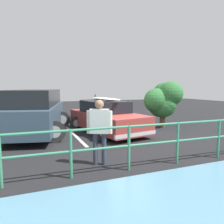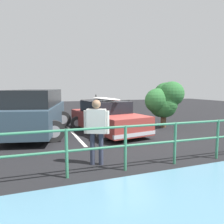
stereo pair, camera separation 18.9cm
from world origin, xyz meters
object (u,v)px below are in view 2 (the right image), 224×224
at_px(person_bystander, 97,126).
at_px(sedan_car, 107,117).
at_px(suv_car, 37,111).
at_px(bush_near_left, 165,100).

bearing_deg(person_bystander, sedan_car, -112.76).
xyz_separation_m(sedan_car, person_bystander, (1.57, 3.75, 0.35)).
bearing_deg(suv_car, person_bystander, 106.56).
bearing_deg(person_bystander, bush_near_left, -140.13).
height_order(suv_car, bush_near_left, bush_near_left).
relative_size(sedan_car, suv_car, 0.86).
height_order(sedan_car, bush_near_left, bush_near_left).
distance_m(suv_car, person_bystander, 4.59).
height_order(sedan_car, person_bystander, person_bystander).
xyz_separation_m(sedan_car, suv_car, (2.88, -0.65, 0.32)).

